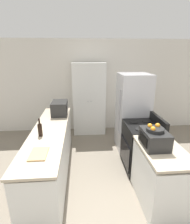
{
  "coord_description": "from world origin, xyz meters",
  "views": [
    {
      "loc": [
        -0.28,
        -1.52,
        2.18
      ],
      "look_at": [
        0.0,
        1.92,
        1.05
      ],
      "focal_mm": 28.0,
      "sensor_mm": 36.0,
      "label": 1
    }
  ],
  "objects_px": {
    "wine_bottle": "(40,130)",
    "toaster_oven": "(154,139)",
    "pantry_cabinet": "(89,99)",
    "refrigerator": "(132,113)",
    "microwave": "(60,108)",
    "stove": "(141,146)",
    "fruit_bowl": "(155,129)"
  },
  "relations": [
    {
      "from": "refrigerator",
      "to": "wine_bottle",
      "type": "xyz_separation_m",
      "value": [
        -1.86,
        -1.09,
        0.13
      ]
    },
    {
      "from": "wine_bottle",
      "to": "fruit_bowl",
      "type": "xyz_separation_m",
      "value": [
        1.71,
        -0.49,
        0.16
      ]
    },
    {
      "from": "microwave",
      "to": "fruit_bowl",
      "type": "bearing_deg",
      "value": -46.3
    },
    {
      "from": "stove",
      "to": "wine_bottle",
      "type": "height_order",
      "value": "wine_bottle"
    },
    {
      "from": "stove",
      "to": "refrigerator",
      "type": "height_order",
      "value": "refrigerator"
    },
    {
      "from": "toaster_oven",
      "to": "fruit_bowl",
      "type": "distance_m",
      "value": 0.16
    },
    {
      "from": "refrigerator",
      "to": "wine_bottle",
      "type": "bearing_deg",
      "value": -149.72
    },
    {
      "from": "fruit_bowl",
      "to": "microwave",
      "type": "bearing_deg",
      "value": 133.7
    },
    {
      "from": "refrigerator",
      "to": "pantry_cabinet",
      "type": "bearing_deg",
      "value": 134.16
    },
    {
      "from": "toaster_oven",
      "to": "pantry_cabinet",
      "type": "bearing_deg",
      "value": 107.77
    },
    {
      "from": "wine_bottle",
      "to": "toaster_oven",
      "type": "height_order",
      "value": "wine_bottle"
    },
    {
      "from": "stove",
      "to": "fruit_bowl",
      "type": "relative_size",
      "value": 4.29
    },
    {
      "from": "stove",
      "to": "fruit_bowl",
      "type": "bearing_deg",
      "value": -99.91
    },
    {
      "from": "toaster_oven",
      "to": "fruit_bowl",
      "type": "xyz_separation_m",
      "value": [
        -0.01,
        -0.0,
        0.16
      ]
    },
    {
      "from": "stove",
      "to": "microwave",
      "type": "xyz_separation_m",
      "value": [
        -1.65,
        0.78,
        0.59
      ]
    },
    {
      "from": "refrigerator",
      "to": "wine_bottle",
      "type": "distance_m",
      "value": 2.16
    },
    {
      "from": "refrigerator",
      "to": "microwave",
      "type": "height_order",
      "value": "refrigerator"
    },
    {
      "from": "pantry_cabinet",
      "to": "toaster_oven",
      "type": "height_order",
      "value": "pantry_cabinet"
    },
    {
      "from": "stove",
      "to": "fruit_bowl",
      "type": "distance_m",
      "value": 1.08
    },
    {
      "from": "pantry_cabinet",
      "to": "toaster_oven",
      "type": "relative_size",
      "value": 4.45
    },
    {
      "from": "refrigerator",
      "to": "fruit_bowl",
      "type": "xyz_separation_m",
      "value": [
        -0.15,
        -1.58,
        0.29
      ]
    },
    {
      "from": "microwave",
      "to": "stove",
      "type": "bearing_deg",
      "value": -25.42
    },
    {
      "from": "stove",
      "to": "fruit_bowl",
      "type": "height_order",
      "value": "fruit_bowl"
    },
    {
      "from": "pantry_cabinet",
      "to": "fruit_bowl",
      "type": "distance_m",
      "value": 2.7
    },
    {
      "from": "refrigerator",
      "to": "toaster_oven",
      "type": "xyz_separation_m",
      "value": [
        -0.14,
        -1.57,
        0.13
      ]
    },
    {
      "from": "refrigerator",
      "to": "toaster_oven",
      "type": "relative_size",
      "value": 4.01
    },
    {
      "from": "toaster_oven",
      "to": "fruit_bowl",
      "type": "height_order",
      "value": "fruit_bowl"
    },
    {
      "from": "pantry_cabinet",
      "to": "refrigerator",
      "type": "height_order",
      "value": "pantry_cabinet"
    },
    {
      "from": "microwave",
      "to": "fruit_bowl",
      "type": "distance_m",
      "value": 2.19
    },
    {
      "from": "stove",
      "to": "refrigerator",
      "type": "bearing_deg",
      "value": 88.89
    },
    {
      "from": "fruit_bowl",
      "to": "refrigerator",
      "type": "bearing_deg",
      "value": 84.41
    },
    {
      "from": "microwave",
      "to": "fruit_bowl",
      "type": "xyz_separation_m",
      "value": [
        1.51,
        -1.58,
        0.13
      ]
    }
  ]
}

